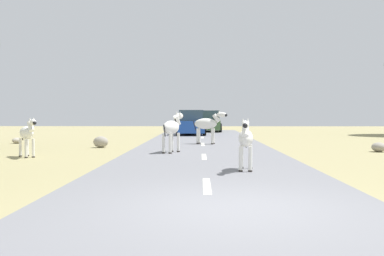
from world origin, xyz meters
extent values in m
plane|color=#998E60|center=(0.00, 0.00, 0.00)|extent=(90.00, 90.00, 0.00)
cube|color=slate|center=(-0.44, 0.00, 0.03)|extent=(6.00, 64.00, 0.05)
cube|color=silver|center=(-0.44, 2.00, 0.05)|extent=(0.16, 2.00, 0.01)
cube|color=silver|center=(-0.44, 8.00, 0.05)|extent=(0.16, 2.00, 0.01)
cube|color=silver|center=(-0.44, 14.00, 0.05)|extent=(0.16, 2.00, 0.01)
cube|color=silver|center=(-0.44, 20.00, 0.05)|extent=(0.16, 2.00, 0.01)
cube|color=silver|center=(-0.44, 26.00, 0.05)|extent=(0.16, 2.00, 0.01)
ellipsoid|color=silver|center=(0.63, 4.51, 0.90)|extent=(0.51, 1.01, 0.46)
cylinder|color=silver|center=(0.47, 4.21, 0.38)|extent=(0.11, 0.11, 0.66)
cylinder|color=#28231E|center=(0.47, 4.21, 0.07)|extent=(0.12, 0.12, 0.04)
cylinder|color=silver|center=(0.71, 4.18, 0.38)|extent=(0.11, 0.11, 0.66)
cylinder|color=#28231E|center=(0.71, 4.18, 0.07)|extent=(0.12, 0.12, 0.04)
cylinder|color=silver|center=(0.55, 4.84, 0.38)|extent=(0.11, 0.11, 0.66)
cylinder|color=#28231E|center=(0.55, 4.84, 0.07)|extent=(0.12, 0.12, 0.04)
cylinder|color=silver|center=(0.79, 4.80, 0.38)|extent=(0.11, 0.11, 0.66)
cylinder|color=#28231E|center=(0.79, 4.80, 0.07)|extent=(0.12, 0.12, 0.04)
cylinder|color=silver|center=(0.57, 4.05, 1.14)|extent=(0.22, 0.36, 0.39)
cube|color=black|center=(0.57, 4.05, 1.22)|extent=(0.08, 0.32, 0.27)
ellipsoid|color=silver|center=(0.54, 3.82, 1.28)|extent=(0.23, 0.44, 0.21)
ellipsoid|color=black|center=(0.52, 3.66, 1.26)|extent=(0.14, 0.16, 0.13)
cone|color=silver|center=(0.50, 3.94, 1.39)|extent=(0.09, 0.09, 0.12)
cone|color=silver|center=(0.62, 3.92, 1.39)|extent=(0.09, 0.09, 0.12)
cylinder|color=black|center=(0.69, 4.99, 0.81)|extent=(0.05, 0.14, 0.39)
ellipsoid|color=silver|center=(-1.70, 9.53, 1.02)|extent=(0.83, 1.19, 0.52)
cylinder|color=silver|center=(-1.43, 9.81, 0.43)|extent=(0.14, 0.14, 0.75)
cylinder|color=#28231E|center=(-1.43, 9.81, 0.08)|extent=(0.17, 0.17, 0.05)
cylinder|color=silver|center=(-1.69, 9.92, 0.43)|extent=(0.14, 0.14, 0.75)
cylinder|color=#28231E|center=(-1.69, 9.92, 0.08)|extent=(0.17, 0.17, 0.05)
cylinder|color=silver|center=(-1.71, 9.15, 0.43)|extent=(0.14, 0.14, 0.75)
cylinder|color=#28231E|center=(-1.71, 9.15, 0.08)|extent=(0.17, 0.17, 0.05)
cylinder|color=silver|center=(-1.97, 9.25, 0.43)|extent=(0.14, 0.14, 0.75)
cylinder|color=#28231E|center=(-1.97, 9.25, 0.08)|extent=(0.17, 0.17, 0.05)
cylinder|color=silver|center=(-1.50, 10.02, 1.29)|extent=(0.34, 0.44, 0.44)
cube|color=black|center=(-1.50, 10.02, 1.38)|extent=(0.18, 0.35, 0.31)
ellipsoid|color=silver|center=(-1.40, 10.26, 1.46)|extent=(0.37, 0.52, 0.24)
ellipsoid|color=black|center=(-1.33, 10.44, 1.44)|extent=(0.19, 0.21, 0.14)
cone|color=silver|center=(-1.38, 10.12, 1.58)|extent=(0.12, 0.12, 0.14)
cone|color=silver|center=(-1.51, 10.18, 1.58)|extent=(0.12, 0.12, 0.14)
cylinder|color=black|center=(-1.91, 9.02, 0.92)|extent=(0.10, 0.16, 0.45)
ellipsoid|color=silver|center=(-6.78, 8.29, 0.87)|extent=(0.93, 1.01, 0.46)
cylinder|color=silver|center=(-6.67, 7.96, 0.33)|extent=(0.14, 0.14, 0.67)
cylinder|color=#28231E|center=(-6.67, 7.96, 0.02)|extent=(0.16, 0.16, 0.04)
cylinder|color=silver|center=(-6.48, 8.12, 0.33)|extent=(0.14, 0.14, 0.67)
cylinder|color=#28231E|center=(-6.48, 8.12, 0.02)|extent=(0.16, 0.16, 0.04)
cylinder|color=silver|center=(-7.08, 8.46, 0.33)|extent=(0.14, 0.14, 0.67)
cylinder|color=#28231E|center=(-7.08, 8.46, 0.02)|extent=(0.16, 0.16, 0.04)
cylinder|color=silver|center=(-6.89, 8.62, 0.33)|extent=(0.14, 0.14, 0.67)
cylinder|color=#28231E|center=(-6.89, 8.62, 0.02)|extent=(0.16, 0.16, 0.04)
cylinder|color=silver|center=(-6.48, 7.93, 1.11)|extent=(0.36, 0.38, 0.39)
cube|color=black|center=(-6.48, 7.93, 1.19)|extent=(0.23, 0.27, 0.27)
ellipsoid|color=silver|center=(-6.34, 7.75, 1.25)|extent=(0.41, 0.44, 0.21)
ellipsoid|color=black|center=(-6.23, 7.62, 1.24)|extent=(0.19, 0.20, 0.13)
cone|color=silver|center=(-6.45, 7.79, 1.36)|extent=(0.11, 0.11, 0.12)
cone|color=silver|center=(-6.36, 7.87, 1.36)|extent=(0.11, 0.11, 0.12)
cylinder|color=black|center=(-7.09, 8.67, 0.78)|extent=(0.12, 0.13, 0.40)
ellipsoid|color=silver|center=(-0.31, 14.34, 1.05)|extent=(1.21, 0.73, 0.54)
cylinder|color=silver|center=(0.01, 14.10, 0.44)|extent=(0.14, 0.14, 0.77)
cylinder|color=#28231E|center=(0.01, 14.10, 0.08)|extent=(0.16, 0.16, 0.05)
cylinder|color=silver|center=(0.09, 14.38, 0.44)|extent=(0.14, 0.14, 0.77)
cylinder|color=#28231E|center=(0.09, 14.38, 0.08)|extent=(0.16, 0.16, 0.05)
cylinder|color=silver|center=(-0.70, 14.29, 0.44)|extent=(0.14, 0.14, 0.77)
cylinder|color=#28231E|center=(-0.70, 14.29, 0.08)|extent=(0.16, 0.16, 0.05)
cylinder|color=silver|center=(-0.63, 14.57, 0.44)|extent=(0.14, 0.14, 0.77)
cylinder|color=#28231E|center=(-0.63, 14.57, 0.08)|extent=(0.16, 0.16, 0.05)
cylinder|color=silver|center=(0.22, 14.20, 1.33)|extent=(0.44, 0.30, 0.46)
cube|color=black|center=(0.22, 14.20, 1.42)|extent=(0.37, 0.14, 0.31)
ellipsoid|color=silver|center=(0.47, 14.13, 1.49)|extent=(0.53, 0.33, 0.25)
ellipsoid|color=black|center=(0.67, 14.08, 1.48)|extent=(0.20, 0.18, 0.15)
cone|color=silver|center=(0.34, 14.09, 1.62)|extent=(0.11, 0.11, 0.14)
cone|color=silver|center=(0.37, 14.23, 1.62)|extent=(0.11, 0.11, 0.14)
cylinder|color=black|center=(-0.85, 14.48, 0.95)|extent=(0.16, 0.08, 0.46)
cube|color=#1E479E|center=(-1.23, 23.46, 0.63)|extent=(1.92, 4.25, 0.80)
cube|color=#334751|center=(-1.22, 23.26, 1.41)|extent=(1.70, 2.25, 0.76)
cube|color=black|center=(-1.29, 25.62, 0.36)|extent=(1.71, 0.21, 0.24)
cylinder|color=black|center=(-0.37, 24.83, 0.39)|extent=(0.24, 0.69, 0.68)
cylinder|color=black|center=(-2.17, 24.78, 0.39)|extent=(0.24, 0.69, 0.68)
cylinder|color=black|center=(-0.29, 22.13, 0.39)|extent=(0.24, 0.69, 0.68)
cylinder|color=black|center=(-2.09, 22.08, 0.39)|extent=(0.24, 0.69, 0.68)
cube|color=#476B38|center=(0.20, 28.78, 0.63)|extent=(1.95, 4.26, 0.80)
cube|color=#334751|center=(0.19, 28.58, 1.41)|extent=(1.72, 2.26, 0.76)
cube|color=black|center=(0.28, 30.93, 0.36)|extent=(1.71, 0.22, 0.24)
cylinder|color=black|center=(1.15, 30.09, 0.39)|extent=(0.24, 0.69, 0.68)
cylinder|color=black|center=(-0.65, 30.16, 0.39)|extent=(0.24, 0.69, 0.68)
cylinder|color=black|center=(1.05, 27.39, 0.39)|extent=(0.24, 0.69, 0.68)
cylinder|color=black|center=(-0.75, 27.46, 0.39)|extent=(0.24, 0.69, 0.68)
ellipsoid|color=gray|center=(6.67, 10.61, 0.19)|extent=(0.56, 0.60, 0.39)
ellipsoid|color=#A89E8C|center=(-10.10, 15.24, 0.15)|extent=(0.49, 0.54, 0.30)
ellipsoid|color=gray|center=(-5.11, 12.57, 0.26)|extent=(0.67, 0.50, 0.52)
camera|label=1|loc=(-0.59, -6.96, 1.57)|focal=40.36mm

